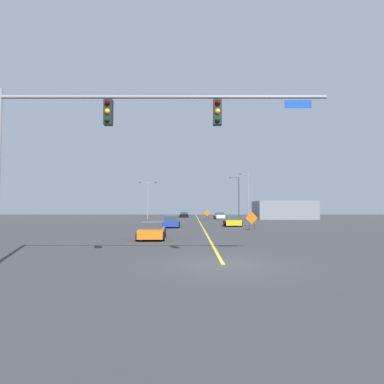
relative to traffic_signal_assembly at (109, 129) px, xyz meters
The scene contains 14 objects.
ground 7.22m from the traffic_signal_assembly, ahead, with size 206.69×206.69×0.00m, color #38383A.
road_centre_stripe 57.88m from the traffic_signal_assembly, 85.37° to the left, with size 0.16×114.83×0.01m.
traffic_signal_assembly is the anchor object (origin of this frame).
street_lamp_near_left 54.72m from the traffic_signal_assembly, 74.55° to the left, with size 1.83×0.24×9.28m.
street_lamp_mid_right 68.00m from the traffic_signal_assembly, 77.60° to the left, with size 2.39×0.24×9.82m.
street_lamp_far_right 53.68m from the traffic_signal_assembly, 95.98° to the left, with size 3.60×0.24×7.59m.
construction_sign_left_shoulder 49.76m from the traffic_signal_assembly, 82.74° to the left, with size 1.18×0.12×1.90m.
construction_sign_right_shoulder 23.26m from the traffic_signal_assembly, 65.26° to the left, with size 1.29×0.11×1.90m.
car_black_far 67.34m from the traffic_signal_assembly, 88.78° to the left, with size 2.25×3.95×1.31m.
car_yellow_passing 29.95m from the traffic_signal_assembly, 73.26° to the left, with size 2.23×4.21×1.29m.
car_white_approaching 56.69m from the traffic_signal_assembly, 80.66° to the left, with size 2.25×4.37×1.34m.
car_orange_distant 12.16m from the traffic_signal_assembly, 87.74° to the left, with size 2.16×4.63×1.24m.
car_blue_near 26.39m from the traffic_signal_assembly, 87.95° to the left, with size 2.11×4.63×1.35m.
roadside_building_east 59.12m from the traffic_signal_assembly, 67.75° to the left, with size 11.68×8.44×3.70m.
Camera 1 is at (-1.26, -13.30, 2.27)m, focal length 30.76 mm.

